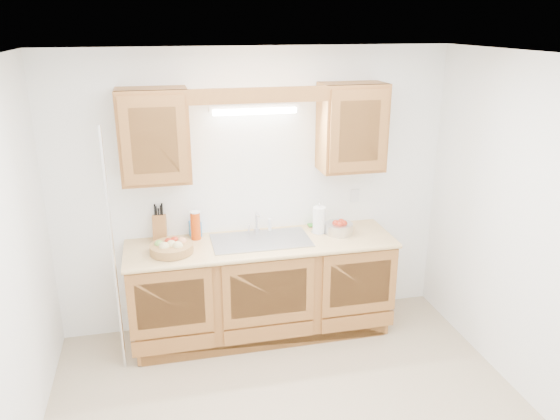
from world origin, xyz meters
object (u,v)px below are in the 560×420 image
object	(u,v)px
fruit_basket	(172,247)
knife_block	(160,227)
apple_bowl	(339,228)
paper_towel	(319,220)

from	to	relation	value
fruit_basket	knife_block	bearing A→B (deg)	105.19
fruit_basket	knife_block	size ratio (longest dim) A/B	1.37
knife_block	apple_bowl	size ratio (longest dim) A/B	1.08
fruit_basket	apple_bowl	world-z (taller)	apple_bowl
knife_block	paper_towel	distance (m)	1.39
paper_towel	apple_bowl	size ratio (longest dim) A/B	0.95
fruit_basket	paper_towel	distance (m)	1.31
apple_bowl	paper_towel	bearing A→B (deg)	161.23
knife_block	apple_bowl	xyz separation A→B (m)	(1.55, -0.21, -0.06)
apple_bowl	knife_block	bearing A→B (deg)	172.32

